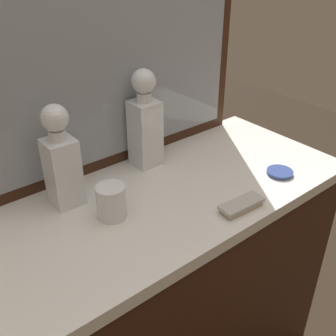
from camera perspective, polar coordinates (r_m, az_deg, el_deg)
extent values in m
cube|color=#381E11|center=(1.50, 0.00, -17.83)|extent=(1.13, 0.52, 0.83)
cube|color=silver|center=(1.22, 0.00, -4.04)|extent=(1.16, 0.53, 0.04)
cube|color=#381E11|center=(1.24, -7.65, 16.98)|extent=(0.95, 0.03, 0.77)
cube|color=gray|center=(1.23, -7.26, 16.87)|extent=(0.87, 0.01, 0.69)
cube|color=white|center=(1.30, -3.26, 4.92)|extent=(0.09, 0.09, 0.22)
cube|color=brown|center=(1.32, -3.20, 3.23)|extent=(0.07, 0.07, 0.13)
cylinder|color=white|center=(1.25, -3.42, 10.04)|extent=(0.05, 0.05, 0.03)
sphere|color=white|center=(1.24, -3.49, 12.19)|extent=(0.08, 0.08, 0.08)
cube|color=white|center=(1.14, -14.68, -0.62)|extent=(0.08, 0.08, 0.20)
cube|color=brown|center=(1.15, -14.52, -1.66)|extent=(0.07, 0.07, 0.15)
cylinder|color=white|center=(1.09, -15.45, 4.54)|extent=(0.04, 0.04, 0.03)
sphere|color=white|center=(1.07, -15.80, 6.85)|extent=(0.07, 0.07, 0.07)
cylinder|color=white|center=(1.09, -8.08, -4.70)|extent=(0.08, 0.08, 0.10)
cylinder|color=silver|center=(1.11, -7.93, -6.45)|extent=(0.08, 0.08, 0.01)
cube|color=#B7A88C|center=(1.14, 10.35, -5.46)|extent=(0.13, 0.05, 0.01)
cube|color=#B7B5AD|center=(1.14, 10.41, -4.97)|extent=(0.14, 0.06, 0.01)
cylinder|color=#33478C|center=(1.33, 15.59, -0.60)|extent=(0.08, 0.08, 0.01)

